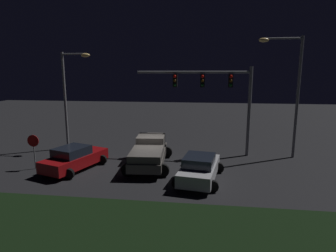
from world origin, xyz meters
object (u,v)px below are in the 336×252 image
object	(u,v)px
traffic_signal_gantry	(216,89)
street_lamp_left	(70,89)
car_sedan	(74,158)
street_lamp_right	(290,83)
pickup_truck	(149,151)
car_sedan_far	(200,168)
stop_sign	(34,145)

from	to	relation	value
traffic_signal_gantry	street_lamp_left	world-z (taller)	street_lamp_left
traffic_signal_gantry	street_lamp_left	distance (m)	11.23
car_sedan	street_lamp_right	world-z (taller)	street_lamp_right
pickup_truck	traffic_signal_gantry	world-z (taller)	traffic_signal_gantry
traffic_signal_gantry	street_lamp_left	bearing A→B (deg)	178.97
pickup_truck	street_lamp_left	world-z (taller)	street_lamp_left
car_sedan_far	pickup_truck	bearing A→B (deg)	64.10
street_lamp_left	stop_sign	size ratio (longest dim) A/B	3.41
traffic_signal_gantry	street_lamp_right	distance (m)	5.12
car_sedan	car_sedan_far	size ratio (longest dim) A/B	1.03
car_sedan_far	traffic_signal_gantry	bearing A→B (deg)	-1.43
stop_sign	car_sedan	bearing A→B (deg)	5.28
pickup_truck	car_sedan_far	world-z (taller)	pickup_truck
car_sedan	car_sedan_far	distance (m)	7.95
pickup_truck	street_lamp_left	bearing A→B (deg)	60.07
car_sedan	traffic_signal_gantry	distance (m)	10.81
traffic_signal_gantry	car_sedan_far	bearing A→B (deg)	-100.02
traffic_signal_gantry	street_lamp_left	size ratio (longest dim) A/B	1.09
street_lamp_right	stop_sign	bearing A→B (deg)	-163.87
car_sedan_far	traffic_signal_gantry	world-z (taller)	traffic_signal_gantry
pickup_truck	traffic_signal_gantry	size ratio (longest dim) A/B	0.66
traffic_signal_gantry	stop_sign	bearing A→B (deg)	-157.15
pickup_truck	stop_sign	size ratio (longest dim) A/B	2.48
pickup_truck	traffic_signal_gantry	xyz separation A→B (m)	(4.31, 3.15, 3.90)
traffic_signal_gantry	stop_sign	xyz separation A→B (m)	(-11.42, -4.81, -3.34)
pickup_truck	car_sedan_far	xyz separation A→B (m)	(3.35, -2.30, -0.26)
pickup_truck	street_lamp_right	distance (m)	10.82
pickup_truck	street_lamp_left	size ratio (longest dim) A/B	0.73
car_sedan	pickup_truck	bearing A→B (deg)	-53.93
car_sedan	street_lamp_left	world-z (taller)	street_lamp_left
street_lamp_left	street_lamp_right	bearing A→B (deg)	-0.84
car_sedan_far	traffic_signal_gantry	size ratio (longest dim) A/B	0.56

